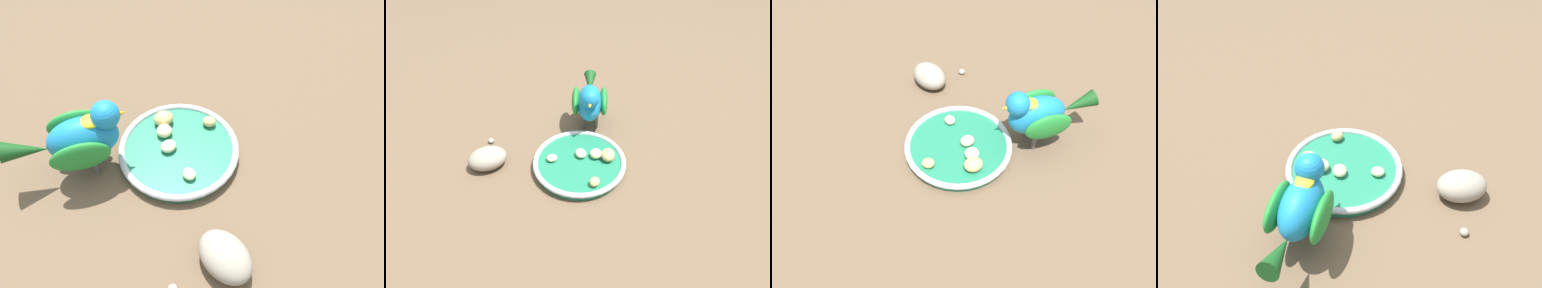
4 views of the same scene
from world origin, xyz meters
TOP-DOWN VIEW (x-y plane):
  - ground_plane at (0.00, 0.00)m, footprint 4.00×4.00m
  - feeding_bowl at (-0.01, -0.03)m, footprint 0.23×0.23m
  - apple_piece_0 at (-0.03, 0.01)m, footprint 0.04×0.04m
  - apple_piece_1 at (-0.03, 0.04)m, footprint 0.04×0.04m
  - apple_piece_2 at (-0.03, -0.02)m, footprint 0.04×0.04m
  - apple_piece_3 at (0.06, 0.02)m, footprint 0.03×0.03m
  - apple_piece_4 at (-0.00, -0.09)m, footprint 0.03×0.03m
  - parrot at (-0.17, -0.02)m, footprint 0.21×0.11m
  - rock_large at (0.02, -0.25)m, footprint 0.11×0.11m

SIDE VIEW (x-z plane):
  - ground_plane at x=0.00m, z-range 0.00..0.00m
  - feeding_bowl at x=-0.01m, z-range 0.00..0.03m
  - apple_piece_4 at x=0.00m, z-range 0.02..0.03m
  - rock_large at x=0.02m, z-range 0.00..0.05m
  - apple_piece_2 at x=-0.03m, z-range 0.02..0.04m
  - apple_piece_3 at x=0.06m, z-range 0.02..0.04m
  - apple_piece_0 at x=-0.03m, z-range 0.02..0.04m
  - apple_piece_1 at x=-0.03m, z-range 0.02..0.05m
  - parrot at x=-0.17m, z-range 0.01..0.16m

